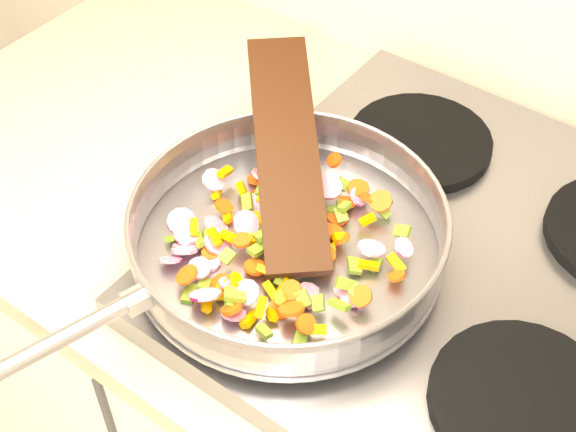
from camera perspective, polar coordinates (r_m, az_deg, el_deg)
The scene contains 7 objects.
cooktop at distance 0.97m, azimuth 12.17°, elevation -3.67°, with size 0.60×0.60×0.04m, color #939399.
grate_fl at distance 0.91m, azimuth 0.54°, elevation -4.02°, with size 0.19×0.19×0.02m, color black.
grate_fr at distance 0.85m, azimuth 16.42°, elevation -12.58°, with size 0.19×0.19×0.02m, color black.
grate_bl at distance 1.08m, azimuth 9.37°, elevation 5.23°, with size 0.19×0.19×0.02m, color black.
saute_pan at distance 0.90m, azimuth -0.09°, elevation -1.01°, with size 0.40×0.55×0.06m.
vegetable_heap at distance 0.91m, azimuth -0.51°, elevation -1.60°, with size 0.29×0.28×0.05m.
wooden_spatula at distance 0.94m, azimuth -0.09°, elevation 4.77°, with size 0.32×0.07×0.01m, color black.
Camera 1 is at (-0.50, 1.05, 1.65)m, focal length 50.00 mm.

